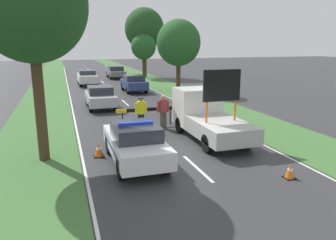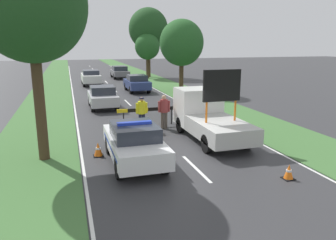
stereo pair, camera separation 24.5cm
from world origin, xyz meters
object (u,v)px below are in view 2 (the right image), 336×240
queued_car_sedan_silver (103,97)px  queued_car_suv_grey (120,72)px  roadside_tree_near_left (147,47)px  roadside_tree_near_right (148,29)px  pedestrian_civilian (164,109)px  traffic_cone_centre_front (141,130)px  queued_car_hatch_blue (137,83)px  police_officer (142,110)px  roadside_tree_mid_left (31,5)px  traffic_cone_near_police (98,149)px  traffic_cone_near_truck (289,172)px  work_truck (207,116)px  roadside_tree_mid_right (182,43)px  road_barrier (148,111)px  queued_car_van_white (91,77)px  police_car (134,142)px

queued_car_sedan_silver → queued_car_suv_grey: bearing=-102.2°
roadside_tree_near_left → roadside_tree_near_right: 2.95m
pedestrian_civilian → queued_car_suv_grey: size_ratio=0.40×
traffic_cone_centre_front → queued_car_hatch_blue: size_ratio=0.16×
police_officer → queued_car_suv_grey: bearing=-117.6°
queued_car_hatch_blue → roadside_tree_mid_left: bearing=66.9°
traffic_cone_near_police → roadside_tree_near_left: 29.71m
traffic_cone_near_police → queued_car_sedan_silver: queued_car_sedan_silver is taller
pedestrian_civilian → traffic_cone_centre_front: size_ratio=2.75×
traffic_cone_near_truck → queued_car_hatch_blue: queued_car_hatch_blue is taller
queued_car_sedan_silver → roadside_tree_near_left: bearing=-112.8°
traffic_cone_near_police → traffic_cone_centre_front: traffic_cone_centre_front is taller
work_truck → roadside_tree_mid_right: roadside_tree_mid_right is taller
queued_car_suv_grey → roadside_tree_mid_right: 15.03m
pedestrian_civilian → roadside_tree_mid_right: (5.15, 12.02, 3.38)m
traffic_cone_centre_front → roadside_tree_near_right: 29.24m
roadside_tree_mid_right → traffic_cone_near_police: bearing=-120.0°
queued_car_hatch_blue → road_barrier: bearing=80.9°
work_truck → roadside_tree_near_left: roadside_tree_near_left is taller
roadside_tree_mid_left → queued_car_sedan_silver: bearing=71.5°
traffic_cone_near_police → roadside_tree_near_right: (9.43, 29.95, 5.92)m
work_truck → queued_car_sedan_silver: size_ratio=1.32×
roadside_tree_mid_left → pedestrian_civilian: bearing=28.5°
work_truck → road_barrier: work_truck is taller
queued_car_van_white → roadside_tree_near_right: (8.03, 6.50, 5.34)m
roadside_tree_near_right → queued_car_hatch_blue: bearing=-108.5°
traffic_cone_centre_front → work_truck: bearing=-17.9°
queued_car_suv_grey → roadside_tree_near_left: size_ratio=0.81×
road_barrier → roadside_tree_near_right: roadside_tree_near_right is taller
pedestrian_civilian → roadside_tree_near_left: size_ratio=0.32×
pedestrian_civilian → roadside_tree_near_left: bearing=59.1°
queued_car_hatch_blue → traffic_cone_near_police: bearing=73.3°
police_officer → traffic_cone_near_truck: size_ratio=3.36×
traffic_cone_near_police → work_truck: bearing=13.2°
queued_car_hatch_blue → work_truck: bearing=90.5°
roadside_tree_near_right → police_officer: bearing=-104.5°
queued_car_hatch_blue → roadside_tree_mid_right: 5.51m
roadside_tree_near_right → traffic_cone_centre_front: bearing=-104.5°
work_truck → queued_car_hatch_blue: (-0.13, 15.92, -0.26)m
traffic_cone_near_police → roadside_tree_mid_right: (8.91, 15.40, 4.16)m
roadside_tree_near_left → pedestrian_civilian: bearing=-101.6°
police_car → traffic_cone_near_police: police_car is taller
police_officer → roadside_tree_near_right: (6.84, 26.42, 5.17)m
roadside_tree_near_left → road_barrier: bearing=-103.5°
police_car → roadside_tree_mid_right: (7.65, 16.52, 3.64)m
queued_car_hatch_blue → roadside_tree_near_right: bearing=-108.5°
pedestrian_civilian → queued_car_hatch_blue: size_ratio=0.44×
roadside_tree_near_left → roadside_tree_mid_left: (-10.87, -27.90, 1.79)m
pedestrian_civilian → work_truck: bearing=-73.7°
road_barrier → roadside_tree_near_left: 24.72m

